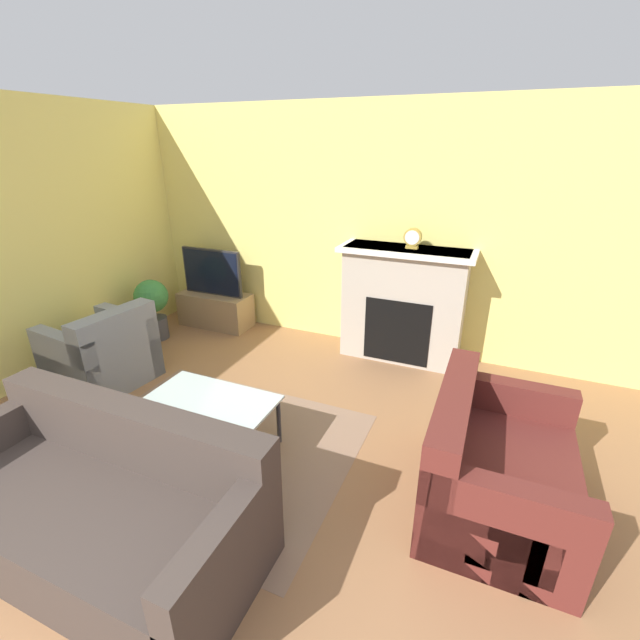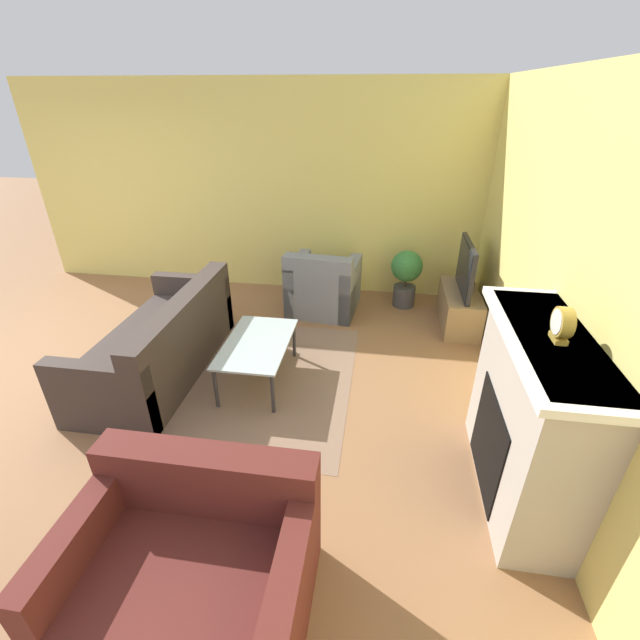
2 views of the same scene
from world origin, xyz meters
name	(u,v)px [view 1 (image 1 of 2)]	position (x,y,z in m)	size (l,w,h in m)	color
wall_back	(347,230)	(0.00, 4.72, 1.35)	(8.10, 0.06, 2.70)	#EADB72
area_rug	(214,445)	(-0.25, 2.33, 0.00)	(2.21, 1.80, 0.00)	#896B56
fireplace	(403,303)	(0.76, 4.47, 0.66)	(1.40, 0.50, 1.26)	#B2A899
tv_stand	(216,310)	(-1.71, 4.41, 0.22)	(0.95, 0.41, 0.44)	#997A56
tv	(212,272)	(-1.71, 4.41, 0.74)	(0.84, 0.06, 0.59)	#232328
couch_sectional	(103,507)	(-0.27, 1.32, 0.29)	(1.98, 0.89, 0.82)	#3D332D
couch_loveseat	(494,469)	(1.83, 2.57, 0.29)	(0.89, 1.24, 0.82)	#5B231E
armchair_by_window	(103,356)	(-1.84, 2.73, 0.30)	(0.89, 0.91, 0.82)	gray
coffee_table	(209,405)	(-0.25, 2.33, 0.39)	(1.01, 0.60, 0.43)	#333338
potted_plant	(152,305)	(-2.15, 3.77, 0.44)	(0.40, 0.40, 0.75)	#47474C
mantel_clock	(413,238)	(0.81, 4.47, 1.37)	(0.18, 0.07, 0.21)	#B79338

